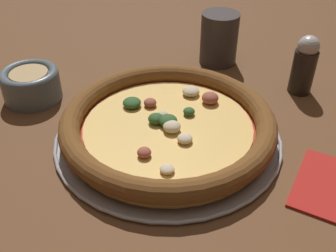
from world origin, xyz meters
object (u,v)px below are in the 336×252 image
object	(u,v)px
pizza	(168,124)
pepper_shaker	(304,65)
drinking_cup	(219,39)
bowl_near	(31,83)
pizza_tray	(168,136)

from	to	relation	value
pizza	pepper_shaker	distance (m)	0.29
pepper_shaker	pizza	bearing A→B (deg)	71.19
drinking_cup	pepper_shaker	size ratio (longest dim) A/B	0.95
pepper_shaker	drinking_cup	bearing A→B (deg)	0.78
pepper_shaker	bowl_near	bearing A→B (deg)	43.98
pizza	pepper_shaker	size ratio (longest dim) A/B	3.02
pizza_tray	pepper_shaker	world-z (taller)	pepper_shaker
pizza_tray	drinking_cup	bearing A→B (deg)	-70.66
pizza_tray	bowl_near	distance (m)	0.28
pizza	pepper_shaker	world-z (taller)	pepper_shaker
pizza_tray	pizza	distance (m)	0.02
bowl_near	pepper_shaker	bearing A→B (deg)	-136.02
pizza_tray	pizza	world-z (taller)	pizza
pizza_tray	pizza	bearing A→B (deg)	-63.16
pizza_tray	drinking_cup	xyz separation A→B (m)	(0.09, -0.27, 0.05)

